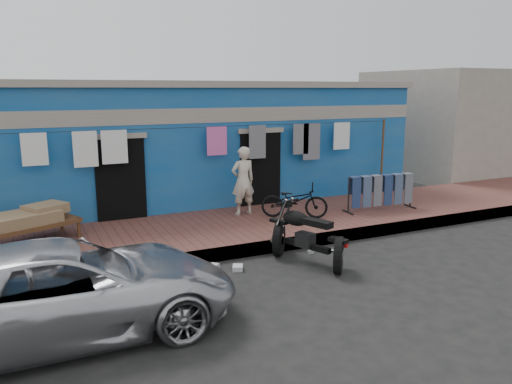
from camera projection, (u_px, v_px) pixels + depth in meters
name	position (u px, v px, depth m)	size (l,w,h in m)	color
ground	(307.00, 280.00, 8.42)	(80.00, 80.00, 0.00)	black
sidewalk	(237.00, 229.00, 11.05)	(28.00, 3.00, 0.25)	brown
curb	(266.00, 247.00, 9.77)	(28.00, 0.10, 0.25)	gray
building	(181.00, 142.00, 14.26)	(12.20, 5.20, 3.36)	#0F509A
neighbor_right	(462.00, 123.00, 18.85)	(6.00, 5.00, 3.80)	#9E9384
clothesline	(220.00, 148.00, 11.86)	(10.06, 0.06, 2.10)	brown
car	(66.00, 288.00, 6.45)	(2.07, 4.55, 1.28)	silver
seated_person	(243.00, 181.00, 11.70)	(0.58, 0.39, 1.61)	beige
bicycle	(294.00, 197.00, 11.44)	(0.53, 1.51, 0.98)	black
motorcycle	(308.00, 234.00, 9.12)	(1.20, 1.84, 1.12)	black
charpoy	(27.00, 227.00, 9.56)	(2.18, 1.62, 0.66)	brown
jeans_rack	(381.00, 192.00, 12.18)	(1.90, 0.54, 0.90)	black
litter_a	(213.00, 267.00, 8.93)	(0.20, 0.16, 0.09)	silver
litter_b	(311.00, 251.00, 9.82)	(0.15, 0.11, 0.07)	silver
litter_c	(238.00, 268.00, 8.88)	(0.22, 0.18, 0.09)	silver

